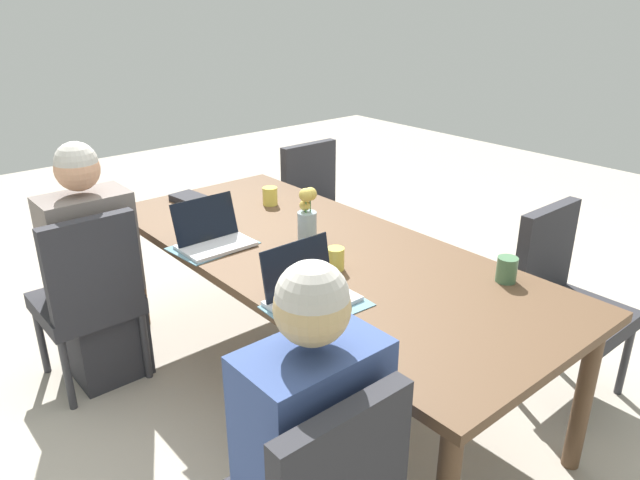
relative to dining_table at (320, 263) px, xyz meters
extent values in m
plane|color=#B2A899|center=(0.00, 0.00, -0.66)|extent=(10.00, 10.00, 0.00)
cube|color=brown|center=(0.00, 0.00, 0.04)|extent=(2.35, 1.01, 0.04)
cylinder|color=brown|center=(-1.09, -0.43, -0.32)|extent=(0.07, 0.07, 0.68)
cylinder|color=brown|center=(1.09, -0.43, -0.32)|extent=(0.07, 0.07, 0.68)
cylinder|color=brown|center=(1.09, 0.43, -0.32)|extent=(0.07, 0.07, 0.68)
cube|color=#2D2D33|center=(0.79, 0.82, -0.25)|extent=(0.44, 0.44, 0.08)
cube|color=#2D2D33|center=(0.60, 0.82, 0.02)|extent=(0.06, 0.42, 0.45)
cylinder|color=#333338|center=(0.98, 1.01, -0.47)|extent=(0.04, 0.04, 0.37)
cylinder|color=#333338|center=(0.98, 0.63, -0.47)|extent=(0.04, 0.04, 0.37)
cylinder|color=#333338|center=(0.60, 1.01, -0.47)|extent=(0.04, 0.04, 0.37)
cylinder|color=#333338|center=(0.60, 0.63, -0.47)|extent=(0.04, 0.04, 0.37)
cube|color=#2D2D33|center=(0.79, 0.76, -0.43)|extent=(0.36, 0.34, 0.45)
cube|color=slate|center=(0.79, 0.76, 0.04)|extent=(0.24, 0.40, 0.50)
sphere|color=tan|center=(0.79, 0.76, 0.41)|extent=(0.20, 0.20, 0.20)
sphere|color=beige|center=(0.79, 0.76, 0.44)|extent=(0.19, 0.19, 0.19)
cube|color=#384C84|center=(-0.87, 0.76, 0.04)|extent=(0.24, 0.40, 0.50)
sphere|color=tan|center=(-0.87, 0.76, 0.41)|extent=(0.20, 0.20, 0.20)
sphere|color=beige|center=(-0.87, 0.76, 0.44)|extent=(0.19, 0.19, 0.19)
cube|color=#2D2D33|center=(0.86, -0.79, -0.25)|extent=(0.44, 0.44, 0.08)
cube|color=#2D2D33|center=(1.05, -0.79, 0.02)|extent=(0.06, 0.42, 0.45)
cylinder|color=#333338|center=(0.67, -0.98, -0.47)|extent=(0.04, 0.04, 0.37)
cylinder|color=#333338|center=(0.67, -0.60, -0.47)|extent=(0.04, 0.04, 0.37)
cylinder|color=#333338|center=(1.05, -0.98, -0.47)|extent=(0.04, 0.04, 0.37)
cylinder|color=#333338|center=(1.05, -0.60, -0.47)|extent=(0.04, 0.04, 0.37)
cube|color=#2D2D33|center=(-0.81, -0.86, -0.25)|extent=(0.44, 0.44, 0.08)
cube|color=#2D2D33|center=(-0.62, -0.86, 0.02)|extent=(0.06, 0.42, 0.45)
cylinder|color=#333338|center=(-1.00, -1.05, -0.47)|extent=(0.04, 0.04, 0.37)
cylinder|color=#333338|center=(-1.00, -0.67, -0.47)|extent=(0.04, 0.04, 0.37)
cylinder|color=#333338|center=(-0.62, -1.05, -0.47)|extent=(0.04, 0.04, 0.37)
cylinder|color=#333338|center=(-0.62, -0.67, -0.47)|extent=(0.04, 0.04, 0.37)
cylinder|color=#8EA8B7|center=(0.10, -0.01, 0.14)|extent=(0.09, 0.09, 0.15)
sphere|color=gold|center=(0.12, -0.01, 0.25)|extent=(0.05, 0.05, 0.05)
cylinder|color=#477A3D|center=(0.12, -0.01, 0.23)|extent=(0.01, 0.01, 0.03)
sphere|color=gold|center=(0.10, 0.00, 0.30)|extent=(0.06, 0.06, 0.06)
cylinder|color=#477A3D|center=(0.10, 0.00, 0.26)|extent=(0.01, 0.01, 0.09)
sphere|color=gold|center=(0.10, -0.02, 0.30)|extent=(0.06, 0.06, 0.06)
cylinder|color=#477A3D|center=(0.10, -0.02, 0.26)|extent=(0.01, 0.01, 0.09)
cube|color=slate|center=(0.35, 0.35, 0.07)|extent=(0.29, 0.38, 0.00)
cube|color=slate|center=(-0.39, 0.35, 0.07)|extent=(0.28, 0.37, 0.00)
cube|color=silver|center=(-0.37, 0.35, 0.08)|extent=(0.22, 0.32, 0.02)
cube|color=black|center=(-0.27, 0.35, 0.18)|extent=(0.04, 0.31, 0.20)
cube|color=silver|center=(0.33, 0.34, 0.08)|extent=(0.22, 0.32, 0.02)
cube|color=black|center=(0.41, 0.34, 0.18)|extent=(0.06, 0.31, 0.19)
cylinder|color=#DBC64C|center=(-0.19, 0.08, 0.11)|extent=(0.07, 0.07, 0.10)
cylinder|color=#47704C|center=(-0.72, -0.37, 0.12)|extent=(0.08, 0.08, 0.10)
cylinder|color=#DBC64C|center=(0.66, -0.20, 0.11)|extent=(0.08, 0.08, 0.10)
cube|color=#28282D|center=(0.99, 0.12, 0.08)|extent=(0.22, 0.16, 0.04)
camera|label=1|loc=(-1.88, 1.59, 1.14)|focal=33.26mm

